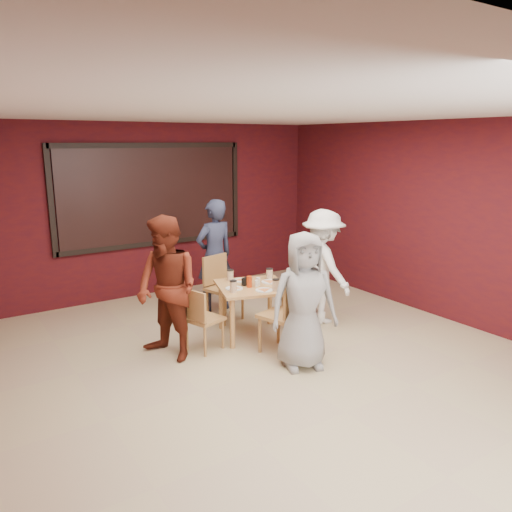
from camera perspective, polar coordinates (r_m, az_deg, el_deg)
floor at (r=5.77m, az=2.35°, el=-12.74°), size 7.00×7.00×0.00m
window_blinds at (r=8.29m, az=-11.73°, el=6.82°), size 3.00×0.02×1.50m
dining_table at (r=6.48m, az=-0.44°, el=-4.04°), size 1.09×1.09×0.83m
chair_front at (r=5.96m, az=3.56°, el=-6.35°), size 0.57×0.57×0.94m
chair_back at (r=7.15m, az=-4.04°, el=-3.16°), size 0.53×0.53×0.92m
chair_left at (r=6.09m, az=-6.36°, el=-6.84°), size 0.48×0.48×0.79m
chair_right at (r=6.89m, az=5.39°, el=-4.35°), size 0.44×0.44×0.81m
diner_front at (r=5.58m, az=5.46°, el=-5.11°), size 0.88×0.73×1.56m
diner_back at (r=7.43m, az=-4.75°, el=0.03°), size 0.64×0.45×1.69m
diner_left at (r=5.84m, az=-10.10°, el=-3.72°), size 0.87×0.98×1.69m
diner_right at (r=7.01m, az=7.63°, el=-1.20°), size 0.64×1.06×1.60m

